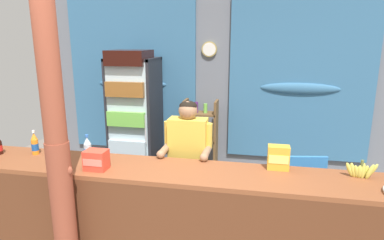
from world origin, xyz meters
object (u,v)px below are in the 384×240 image
(timber_post, at_px, (57,149))
(soda_bottle_grape_soda, at_px, (57,155))
(banana_bunch, at_px, (361,171))
(drink_fridge, at_px, (134,114))
(stall_counter, at_px, (173,215))
(snack_box_crackers, at_px, (96,160))
(soda_bottle_orange_soda, at_px, (35,144))
(soda_bottle_water, at_px, (88,149))
(bottle_shelf_rack, at_px, (201,142))
(snack_box_choco_powder, at_px, (278,157))
(shopkeeper, at_px, (188,154))
(plastic_lawn_chair, at_px, (303,182))

(timber_post, bearing_deg, soda_bottle_grape_soda, 125.88)
(timber_post, xyz_separation_m, banana_bunch, (2.41, 0.56, -0.22))
(drink_fridge, bearing_deg, stall_counter, -60.52)
(stall_counter, relative_size, soda_bottle_grape_soda, 20.83)
(timber_post, xyz_separation_m, snack_box_crackers, (0.17, 0.29, -0.19))
(soda_bottle_orange_soda, height_order, soda_bottle_water, soda_bottle_orange_soda)
(timber_post, bearing_deg, bottle_shelf_rack, 71.62)
(stall_counter, bearing_deg, soda_bottle_grape_soda, 178.89)
(soda_bottle_water, height_order, snack_box_choco_powder, soda_bottle_water)
(drink_fridge, distance_m, soda_bottle_water, 1.63)
(shopkeeper, relative_size, banana_bunch, 5.54)
(shopkeeper, bearing_deg, plastic_lawn_chair, 24.75)
(timber_post, height_order, soda_bottle_orange_soda, timber_post)
(soda_bottle_water, height_order, snack_box_crackers, soda_bottle_water)
(banana_bunch, bearing_deg, bottle_shelf_rack, 133.72)
(timber_post, xyz_separation_m, drink_fridge, (-0.18, 2.15, -0.20))
(snack_box_choco_powder, bearing_deg, bottle_shelf_rack, 120.56)
(drink_fridge, xyz_separation_m, soda_bottle_grape_soda, (-0.04, -1.84, 0.01))
(snack_box_choco_powder, bearing_deg, banana_bunch, -5.07)
(soda_bottle_water, distance_m, snack_box_crackers, 0.31)
(soda_bottle_orange_soda, height_order, soda_bottle_grape_soda, soda_bottle_orange_soda)
(plastic_lawn_chair, bearing_deg, soda_bottle_grape_soda, -152.65)
(soda_bottle_grape_soda, bearing_deg, plastic_lawn_chair, 27.35)
(soda_bottle_orange_soda, height_order, banana_bunch, soda_bottle_orange_soda)
(plastic_lawn_chair, xyz_separation_m, snack_box_choco_powder, (-0.36, -0.90, 0.61))
(bottle_shelf_rack, relative_size, soda_bottle_grape_soda, 5.75)
(stall_counter, bearing_deg, soda_bottle_water, 165.32)
(soda_bottle_grape_soda, bearing_deg, banana_bunch, 5.36)
(timber_post, bearing_deg, banana_bunch, 13.04)
(soda_bottle_grape_soda, height_order, snack_box_choco_powder, soda_bottle_grape_soda)
(drink_fridge, bearing_deg, timber_post, -85.08)
(snack_box_crackers, relative_size, banana_bunch, 0.71)
(timber_post, xyz_separation_m, shopkeeper, (0.86, 0.94, -0.32))
(drink_fridge, xyz_separation_m, snack_box_crackers, (0.36, -1.85, 0.01))
(stall_counter, height_order, soda_bottle_water, soda_bottle_water)
(plastic_lawn_chair, height_order, snack_box_choco_powder, snack_box_choco_powder)
(soda_bottle_water, bearing_deg, soda_bottle_grape_soda, -131.41)
(bottle_shelf_rack, relative_size, snack_box_choco_powder, 5.96)
(drink_fridge, relative_size, soda_bottle_water, 8.21)
(snack_box_crackers, distance_m, snack_box_choco_powder, 1.61)
(snack_box_crackers, bearing_deg, bottle_shelf_rack, 73.57)
(drink_fridge, relative_size, shopkeeper, 1.30)
(stall_counter, xyz_separation_m, snack_box_choco_powder, (0.88, 0.33, 0.48))
(soda_bottle_grape_soda, bearing_deg, snack_box_choco_powder, 8.84)
(stall_counter, height_order, snack_box_crackers, snack_box_crackers)
(bottle_shelf_rack, relative_size, snack_box_crackers, 6.58)
(soda_bottle_orange_soda, bearing_deg, stall_counter, -9.49)
(stall_counter, bearing_deg, drink_fridge, 119.48)
(shopkeeper, distance_m, snack_box_crackers, 0.96)
(plastic_lawn_chair, bearing_deg, drink_fridge, 164.59)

